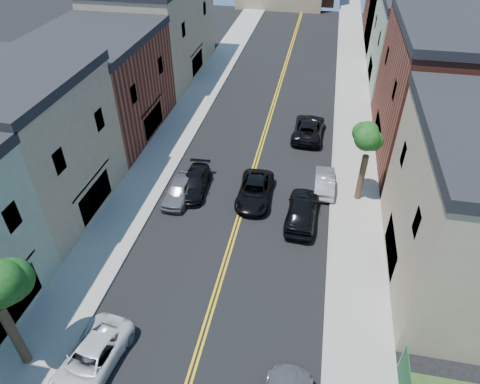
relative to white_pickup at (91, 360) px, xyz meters
The scene contains 17 objects.
sidewalk_left 25.90m from the white_pickup, 97.17° to the left, with size 3.20×100.00×0.15m, color gray.
sidewalk_right 28.61m from the white_pickup, 63.93° to the left, with size 3.20×100.00×0.15m, color gray.
curb_left 25.74m from the white_pickup, 93.30° to the left, with size 0.30×100.00×0.15m, color gray.
curb_right 27.89m from the white_pickup, 67.16° to the left, with size 0.30×100.00×0.15m, color gray.
bldg_left_tan_near 14.70m from the white_pickup, 131.10° to the left, with size 9.00×10.00×9.00m, color #998466.
bldg_left_brick 23.85m from the white_pickup, 113.27° to the left, with size 9.00×12.00×8.00m, color brown.
bldg_left_tan_far 37.12m from the white_pickup, 104.65° to the left, with size 9.00×16.00×9.50m, color #998466.
bldg_right_brick 30.47m from the white_pickup, 51.76° to the left, with size 9.00×14.00×10.00m, color brown.
bldg_right_palegrn 42.22m from the white_pickup, 63.65° to the left, with size 9.00×12.00×8.50m, color gray.
tree_right_far 20.76m from the white_pickup, 51.27° to the left, with size 4.40×4.40×8.03m.
white_pickup is the anchor object (origin of this frame).
grey_car_left 13.32m from the white_pickup, 89.77° to the left, with size 1.66×4.12×1.40m, color slate.
black_car_left 14.48m from the white_pickup, 86.55° to the left, with size 1.85×4.55×1.32m, color black.
black_car_right 15.43m from the white_pickup, 55.08° to the left, with size 2.03×5.05×1.72m, color black.
silver_car_right 19.35m from the white_pickup, 58.30° to the left, with size 1.40×4.01×1.32m, color #ADB1B5.
dark_car_right_far 25.54m from the white_pickup, 70.63° to the left, with size 2.52×5.46×1.52m, color black.
black_suv_lane 15.28m from the white_pickup, 69.49° to the left, with size 2.29×4.97×1.38m, color black.
Camera 1 is at (4.34, 4.80, 19.04)m, focal length 32.00 mm.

